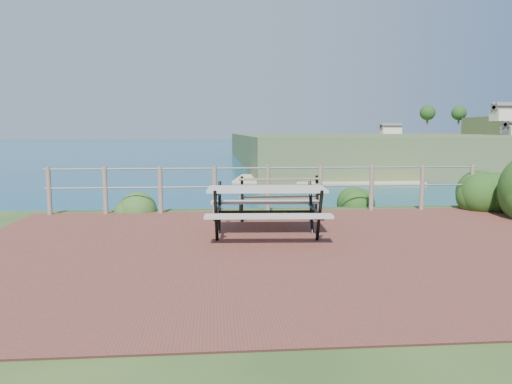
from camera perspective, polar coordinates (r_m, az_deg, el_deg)
ground at (r=7.60m, az=4.08°, el=-6.45°), size 10.00×7.00×0.12m
ocean at (r=207.31m, az=-4.53°, el=6.53°), size 1200.00×1200.00×0.00m
safety_railing at (r=10.78m, az=1.36°, el=0.66°), size 9.40×0.10×1.00m
picnic_table at (r=8.24m, az=1.21°, el=-1.70°), size 1.98×1.67×0.82m
park_bench at (r=9.82m, az=2.53°, el=0.11°), size 1.59×0.44×0.89m
shrub_right_edge at (r=12.24m, az=23.93°, el=-1.89°), size 1.11×1.11×1.59m
shrub_lip_west at (r=11.32m, az=-14.60°, el=-2.19°), size 0.87×0.87×0.65m
shrub_lip_east at (r=12.18m, az=11.30°, el=-1.46°), size 0.88×0.88×0.67m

